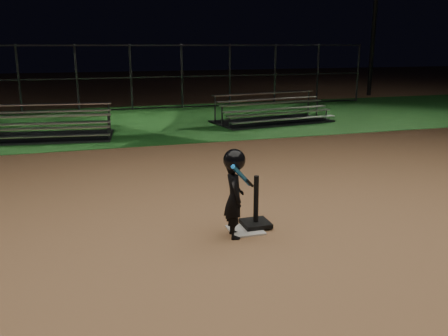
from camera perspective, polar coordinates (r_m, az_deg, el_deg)
ground at (r=6.66m, az=2.59°, el=-7.51°), size 80.00×80.00×0.00m
grass_strip at (r=16.13m, az=-9.63°, el=5.53°), size 60.00×8.00×0.01m
home_plate at (r=6.65m, az=2.59°, el=-7.42°), size 0.45×0.45×0.02m
batting_tee at (r=6.74m, az=3.82°, el=-5.85°), size 0.38×0.38×0.73m
child_batter at (r=6.25m, az=1.24°, el=-2.78°), size 0.45×0.58×1.20m
bleacher_left at (r=13.86m, az=-20.83°, el=4.04°), size 3.82×2.21×0.89m
bleacher_right at (r=15.78m, az=5.80°, el=6.14°), size 3.99×2.36×0.92m
backstop_fence at (r=18.95m, az=-11.08°, el=10.59°), size 20.08×0.08×2.50m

